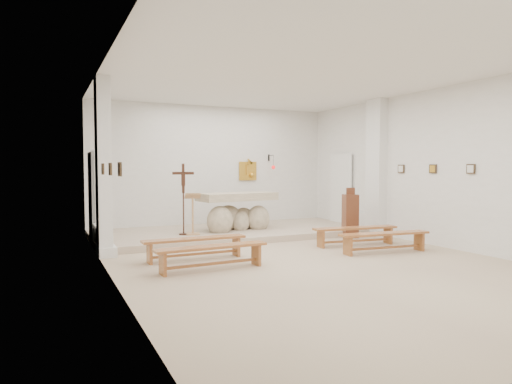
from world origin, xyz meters
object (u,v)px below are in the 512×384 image
donation_pedestal (350,216)px  bench_left_front (195,243)px  bench_right_front (355,232)px  lectern (193,213)px  crucifix_stand (183,194)px  altar (237,214)px  bench_left_second (212,252)px  bench_right_second (385,238)px

donation_pedestal → bench_left_front: bearing=-150.9°
bench_right_front → lectern: bearing=151.7°
crucifix_stand → altar: bearing=26.3°
crucifix_stand → bench_left_front: bearing=-84.8°
crucifix_stand → bench_left_front: crucifix_stand is taller
lectern → bench_right_front: (3.10, -2.18, -0.34)m
bench_left_second → bench_right_second: 3.74m
donation_pedestal → crucifix_stand: bearing=178.5°
altar → bench_left_second: size_ratio=1.06×
crucifix_stand → bench_left_second: (-0.43, -3.22, -0.81)m
altar → lectern: 1.32m
altar → bench_right_second: bearing=-70.1°
lectern → crucifix_stand: size_ratio=0.61×
lectern → donation_pedestal: bearing=-5.8°
bench_left_front → bench_right_front: size_ratio=0.99×
bench_left_front → bench_right_front: bearing=-0.5°
donation_pedestal → bench_right_second: size_ratio=0.62×
altar → bench_left_front: altar is taller
bench_right_front → bench_right_second: 0.97m
crucifix_stand → bench_right_second: size_ratio=0.85×
crucifix_stand → bench_left_front: (-0.43, -2.25, -0.81)m
altar → bench_left_second: 3.99m
altar → donation_pedestal: size_ratio=1.70×
lectern → crucifix_stand: 0.52m
altar → crucifix_stand: bearing=-177.4°
bench_right_front → bench_left_second: size_ratio=1.01×
bench_left_front → bench_left_second: 0.97m
crucifix_stand → bench_right_front: (3.31, -2.25, -0.81)m
crucifix_stand → donation_pedestal: (3.93, -1.23, -0.58)m
crucifix_stand → bench_right_second: bearing=-28.2°
bench_right_front → altar: bearing=132.7°
bench_right_front → bench_left_second: bearing=-158.7°
crucifix_stand → bench_left_second: size_ratio=0.85×
donation_pedestal → bench_right_front: (-0.62, -1.03, -0.24)m
lectern → bench_right_second: bearing=-33.9°
lectern → bench_right_second: size_ratio=0.51×
altar → bench_left_front: (-1.91, -2.52, -0.24)m
crucifix_stand → donation_pedestal: crucifix_stand is taller
altar → bench_right_front: 3.12m
bench_right_second → bench_left_front: bearing=171.6°
altar → bench_right_front: altar is taller
donation_pedestal → bench_left_second: donation_pedestal is taller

